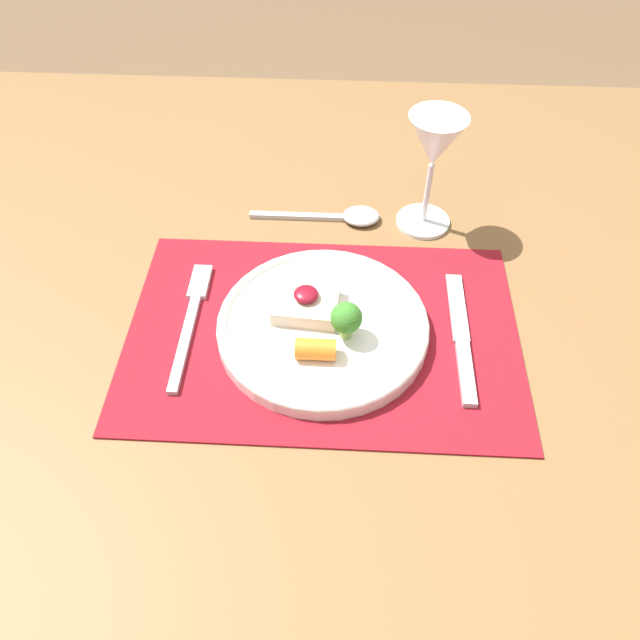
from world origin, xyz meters
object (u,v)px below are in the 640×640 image
dinner_plate (320,324)px  knife (462,344)px  spoon (348,216)px  wine_glass_near (434,149)px  fork (192,315)px

dinner_plate → knife: dinner_plate is taller
spoon → wine_glass_near: bearing=-1.5°
knife → wine_glass_near: wine_glass_near is taller
dinner_plate → knife: 0.17m
fork → spoon: 0.28m
spoon → wine_glass_near: size_ratio=1.11×
dinner_plate → fork: 0.16m
spoon → dinner_plate: bearing=-98.2°
knife → spoon: 0.27m
wine_glass_near → knife: bearing=-81.8°
wine_glass_near → fork: bearing=-146.1°
spoon → wine_glass_near: wine_glass_near is taller
knife → spoon: size_ratio=1.08×
fork → wine_glass_near: bearing=31.7°
knife → dinner_plate: bearing=176.4°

